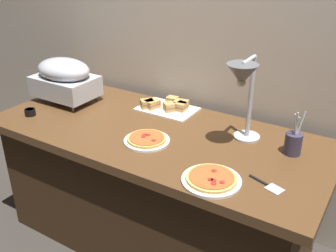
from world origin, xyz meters
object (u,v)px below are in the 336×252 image
(pizza_plate_front, at_px, (147,140))
(serving_spatula, at_px, (267,185))
(sandwich_platter, at_px, (167,106))
(heat_lamp, at_px, (243,82))
(utensil_holder, at_px, (293,143))
(sauce_cup_near, at_px, (30,112))
(chafing_dish, at_px, (64,78))
(pizza_plate_center, at_px, (211,179))

(pizza_plate_front, height_order, serving_spatula, pizza_plate_front)
(pizza_plate_front, xyz_separation_m, sandwich_platter, (-0.14, 0.41, 0.01))
(heat_lamp, relative_size, utensil_holder, 2.00)
(heat_lamp, xyz_separation_m, utensil_holder, (0.25, 0.08, -0.29))
(sauce_cup_near, height_order, serving_spatula, sauce_cup_near)
(utensil_holder, bearing_deg, chafing_dish, -176.82)
(sauce_cup_near, xyz_separation_m, utensil_holder, (1.47, 0.37, 0.04))
(pizza_plate_center, distance_m, sandwich_platter, 0.82)
(pizza_plate_front, bearing_deg, chafing_dish, 165.74)
(pizza_plate_front, bearing_deg, serving_spatula, -4.73)
(pizza_plate_front, relative_size, utensil_holder, 1.06)
(pizza_plate_front, bearing_deg, sandwich_platter, 108.30)
(sandwich_platter, distance_m, utensil_holder, 0.83)
(chafing_dish, bearing_deg, sauce_cup_near, -93.16)
(pizza_plate_center, height_order, utensil_holder, utensil_holder)
(heat_lamp, bearing_deg, utensil_holder, 17.45)
(heat_lamp, relative_size, serving_spatula, 2.64)
(utensil_holder, relative_size, serving_spatula, 1.32)
(sauce_cup_near, distance_m, serving_spatula, 1.46)
(sandwich_platter, bearing_deg, utensil_holder, -9.53)
(pizza_plate_center, xyz_separation_m, serving_spatula, (0.22, 0.10, -0.01))
(pizza_plate_center, bearing_deg, sandwich_platter, 135.88)
(heat_lamp, bearing_deg, pizza_plate_center, -86.04)
(heat_lamp, bearing_deg, sauce_cup_near, -166.61)
(sandwich_platter, relative_size, serving_spatula, 2.05)
(pizza_plate_front, distance_m, sandwich_platter, 0.44)
(chafing_dish, xyz_separation_m, utensil_holder, (1.45, 0.08, -0.10))
(pizza_plate_front, height_order, pizza_plate_center, same)
(heat_lamp, bearing_deg, pizza_plate_front, -155.17)
(chafing_dish, xyz_separation_m, sandwich_platter, (0.64, 0.22, -0.13))
(sandwich_platter, height_order, utensil_holder, utensil_holder)
(sauce_cup_near, bearing_deg, pizza_plate_front, 6.64)
(heat_lamp, xyz_separation_m, serving_spatula, (0.24, -0.25, -0.34))
(pizza_plate_front, bearing_deg, pizza_plate_center, -19.08)
(pizza_plate_center, height_order, sauce_cup_near, sauce_cup_near)
(sandwich_platter, bearing_deg, pizza_plate_center, -44.12)
(sauce_cup_near, relative_size, utensil_holder, 0.28)
(pizza_plate_front, xyz_separation_m, pizza_plate_center, (0.45, -0.16, 0.00))
(sauce_cup_near, distance_m, utensil_holder, 1.51)
(heat_lamp, height_order, pizza_plate_front, heat_lamp)
(heat_lamp, distance_m, sauce_cup_near, 1.29)
(sandwich_platter, height_order, sauce_cup_near, sandwich_platter)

